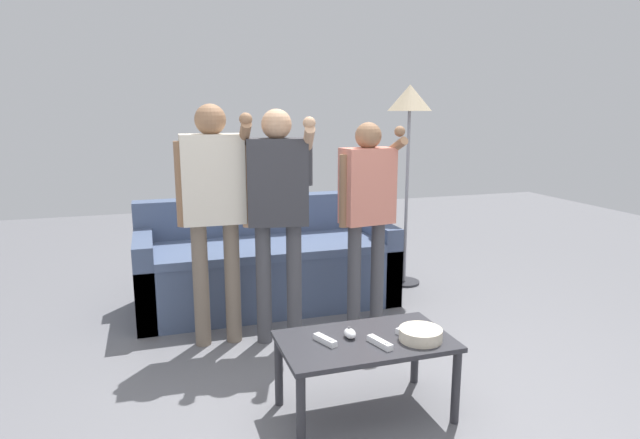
% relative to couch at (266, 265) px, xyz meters
% --- Properties ---
extents(ground_plane, '(12.00, 12.00, 0.00)m').
position_rel_couch_xyz_m(ground_plane, '(0.09, -1.61, -0.31)').
color(ground_plane, slate).
extents(couch, '(2.01, 0.84, 0.83)m').
position_rel_couch_xyz_m(couch, '(0.00, 0.00, 0.00)').
color(couch, '#475675').
rests_on(couch, ground).
extents(coffee_table, '(0.87, 0.50, 0.41)m').
position_rel_couch_xyz_m(coffee_table, '(0.13, -1.77, 0.05)').
color(coffee_table, '#2D2D33').
rests_on(coffee_table, ground).
extents(snack_bowl, '(0.22, 0.22, 0.06)m').
position_rel_couch_xyz_m(snack_bowl, '(0.39, -1.87, 0.13)').
color(snack_bowl, beige).
rests_on(snack_bowl, coffee_table).
extents(game_remote_nunchuk, '(0.06, 0.09, 0.05)m').
position_rel_couch_xyz_m(game_remote_nunchuk, '(0.06, -1.74, 0.13)').
color(game_remote_nunchuk, white).
rests_on(game_remote_nunchuk, coffee_table).
extents(floor_lamp, '(0.38, 0.38, 1.76)m').
position_rel_couch_xyz_m(floor_lamp, '(1.29, 0.09, 1.23)').
color(floor_lamp, '#2D2D33').
rests_on(floor_lamp, ground).
extents(player_left, '(0.47, 0.32, 1.58)m').
position_rel_couch_xyz_m(player_left, '(-0.47, -0.67, 0.69)').
color(player_left, '#756656').
rests_on(player_left, ground).
extents(player_center, '(0.46, 0.37, 1.55)m').
position_rel_couch_xyz_m(player_center, '(-0.07, -0.77, 0.67)').
color(player_center, '#47474C').
rests_on(player_center, ground).
extents(player_right, '(0.45, 0.28, 1.46)m').
position_rel_couch_xyz_m(player_right, '(0.58, -0.71, 0.61)').
color(player_right, '#47474C').
rests_on(player_right, ground).
extents(game_remote_wand_near, '(0.09, 0.15, 0.03)m').
position_rel_couch_xyz_m(game_remote_wand_near, '(0.35, -1.83, 0.12)').
color(game_remote_wand_near, white).
rests_on(game_remote_wand_near, coffee_table).
extents(game_remote_wand_far, '(0.09, 0.15, 0.03)m').
position_rel_couch_xyz_m(game_remote_wand_far, '(-0.07, -1.76, 0.12)').
color(game_remote_wand_far, white).
rests_on(game_remote_wand_far, coffee_table).
extents(game_remote_wand_spare, '(0.08, 0.16, 0.03)m').
position_rel_couch_xyz_m(game_remote_wand_spare, '(0.17, -1.87, 0.12)').
color(game_remote_wand_spare, white).
rests_on(game_remote_wand_spare, coffee_table).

